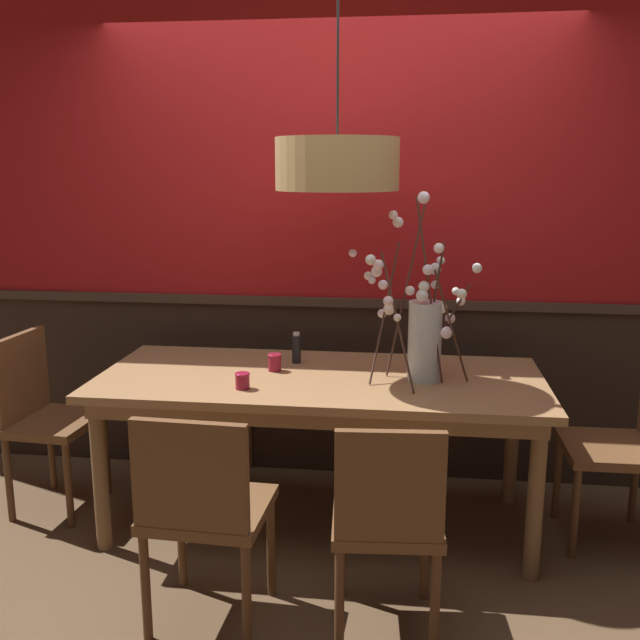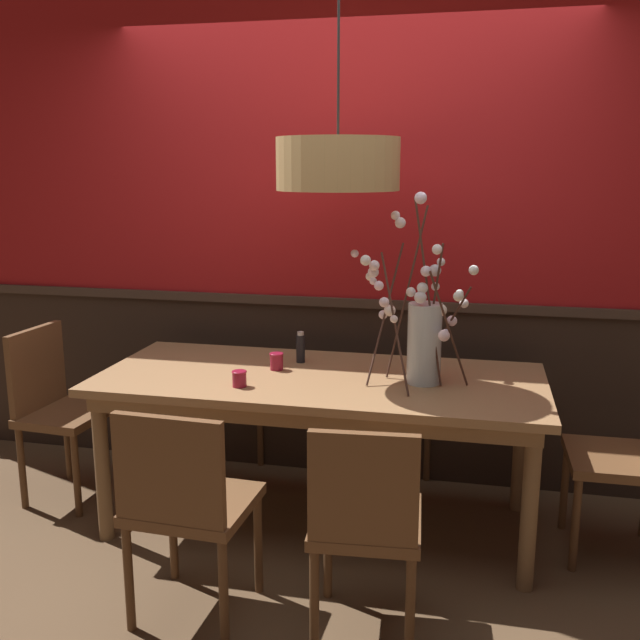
{
  "view_description": "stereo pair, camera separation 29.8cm",
  "coord_description": "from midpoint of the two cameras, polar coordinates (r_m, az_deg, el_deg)",
  "views": [
    {
      "loc": [
        0.42,
        -3.25,
        1.75
      ],
      "look_at": [
        0.0,
        0.0,
        1.04
      ],
      "focal_mm": 40.03,
      "sensor_mm": 36.0,
      "label": 1
    },
    {
      "loc": [
        0.71,
        -3.2,
        1.75
      ],
      "look_at": [
        0.0,
        0.0,
        1.04
      ],
      "focal_mm": 40.03,
      "sensor_mm": 36.0,
      "label": 2
    }
  ],
  "objects": [
    {
      "name": "dining_table",
      "position": [
        3.45,
        -2.49,
        -5.76
      ],
      "size": [
        2.12,
        0.92,
        0.77
      ],
      "color": "#997047",
      "rests_on": "ground"
    },
    {
      "name": "back_wall",
      "position": [
        3.96,
        -0.9,
        8.26
      ],
      "size": [
        5.44,
        0.14,
        2.98
      ],
      "color": "#2D2119",
      "rests_on": "ground"
    },
    {
      "name": "chair_head_east_end",
      "position": [
        3.58,
        21.3,
        -8.68
      ],
      "size": [
        0.44,
        0.45,
        0.94
      ],
      "color": "brown",
      "rests_on": "ground"
    },
    {
      "name": "ground_plane",
      "position": [
        3.72,
        -2.39,
        -15.92
      ],
      "size": [
        24.0,
        24.0,
        0.0
      ],
      "primitive_type": "plane",
      "color": "brown"
    },
    {
      "name": "chair_head_west_end",
      "position": [
        4.0,
        -23.35,
        -6.67
      ],
      "size": [
        0.42,
        0.47,
        0.92
      ],
      "color": "brown",
      "rests_on": "ground"
    },
    {
      "name": "chair_far_side_left",
      "position": [
        4.38,
        -4.78,
        -4.27
      ],
      "size": [
        0.48,
        0.44,
        0.91
      ],
      "color": "brown",
      "rests_on": "ground"
    },
    {
      "name": "vase_with_blossoms",
      "position": [
        3.3,
        5.66,
        -0.88
      ],
      "size": [
        0.6,
        0.48,
        0.88
      ],
      "color": "silver",
      "rests_on": "dining_table"
    },
    {
      "name": "chair_near_side_right",
      "position": [
        2.7,
        2.15,
        -15.47
      ],
      "size": [
        0.43,
        0.46,
        0.88
      ],
      "color": "brown",
      "rests_on": "ground"
    },
    {
      "name": "pendant_lamp",
      "position": [
        3.31,
        -1.25,
        12.36
      ],
      "size": [
        0.56,
        0.56,
        1.33
      ],
      "color": "tan"
    },
    {
      "name": "candle_holder_nearer_center",
      "position": [
        3.5,
        -6.09,
        -3.41
      ],
      "size": [
        0.07,
        0.07,
        0.08
      ],
      "color": "maroon",
      "rests_on": "dining_table"
    },
    {
      "name": "chair_near_side_left",
      "position": [
        2.81,
        -12.46,
        -14.36
      ],
      "size": [
        0.47,
        0.45,
        0.89
      ],
      "color": "brown",
      "rests_on": "ground"
    },
    {
      "name": "condiment_bottle",
      "position": [
        3.63,
        -4.26,
        -2.29
      ],
      "size": [
        0.05,
        0.05,
        0.16
      ],
      "color": "black",
      "rests_on": "dining_table"
    },
    {
      "name": "chair_far_side_right",
      "position": [
        4.26,
        3.19,
        -4.34
      ],
      "size": [
        0.46,
        0.4,
        0.96
      ],
      "color": "brown",
      "rests_on": "ground"
    },
    {
      "name": "candle_holder_nearer_edge",
      "position": [
        3.25,
        -8.86,
        -4.85
      ],
      "size": [
        0.07,
        0.07,
        0.07
      ],
      "color": "maroon",
      "rests_on": "dining_table"
    }
  ]
}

